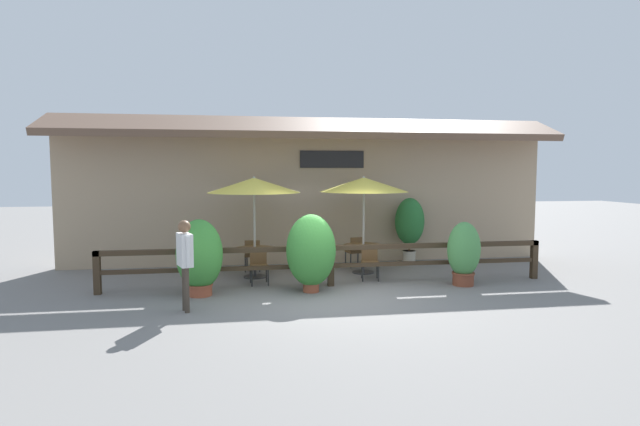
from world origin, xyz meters
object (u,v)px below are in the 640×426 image
at_px(chair_middle_wallside, 355,250).
at_px(potted_plant_tall_tropical, 464,252).
at_px(potted_plant_entrance_palm, 410,223).
at_px(chair_near_streetside, 259,264).
at_px(patio_umbrella_middle, 364,185).
at_px(chair_middle_streetside, 370,260).
at_px(potted_plant_broad_leaf, 311,251).
at_px(pedestrian, 185,253).
at_px(dining_table_middle, 363,250).
at_px(dining_table_near, 255,254).
at_px(chair_near_wallside, 253,254).
at_px(potted_plant_small_flowering, 200,256).
at_px(patio_umbrella_near, 254,185).

xyz_separation_m(chair_middle_wallside, potted_plant_tall_tropical, (1.99, -2.57, 0.30)).
height_order(potted_plant_tall_tropical, potted_plant_entrance_palm, potted_plant_entrance_palm).
relative_size(chair_near_streetside, potted_plant_entrance_palm, 0.45).
xyz_separation_m(patio_umbrella_middle, chair_middle_streetside, (-0.03, -0.80, -1.84)).
height_order(potted_plant_broad_leaf, pedestrian, pedestrian).
distance_m(chair_middle_streetside, potted_plant_broad_leaf, 1.96).
relative_size(chair_near_streetside, dining_table_middle, 0.81).
relative_size(chair_near_streetside, chair_middle_streetside, 1.00).
bearing_deg(dining_table_middle, patio_umbrella_middle, 116.57).
bearing_deg(dining_table_middle, pedestrian, -144.60).
bearing_deg(chair_middle_streetside, chair_middle_wallside, 99.92).
xyz_separation_m(dining_table_near, chair_middle_streetside, (2.79, -0.69, -0.12)).
xyz_separation_m(chair_near_wallside, pedestrian, (-1.36, -3.64, 0.65)).
distance_m(dining_table_near, chair_middle_streetside, 2.88).
xyz_separation_m(potted_plant_broad_leaf, potted_plant_entrance_palm, (3.30, 2.98, 0.25)).
distance_m(dining_table_middle, potted_plant_entrance_palm, 2.10).
bearing_deg(potted_plant_tall_tropical, dining_table_near, 160.93).
height_order(chair_near_wallside, potted_plant_small_flowering, potted_plant_small_flowering).
relative_size(chair_near_streetside, chair_near_wallside, 1.00).
distance_m(chair_middle_wallside, potted_plant_small_flowering, 4.80).
bearing_deg(potted_plant_tall_tropical, potted_plant_broad_leaf, -179.01).
bearing_deg(chair_near_wallside, chair_middle_wallside, -169.06).
distance_m(dining_table_near, potted_plant_entrance_palm, 4.69).
distance_m(chair_middle_wallside, potted_plant_entrance_palm, 1.85).
xyz_separation_m(chair_near_wallside, chair_middle_wallside, (2.83, 0.16, 0.00)).
xyz_separation_m(dining_table_near, potted_plant_small_flowering, (-1.22, -1.68, 0.26)).
relative_size(chair_near_streetside, potted_plant_tall_tropical, 0.57).
distance_m(potted_plant_broad_leaf, potted_plant_tall_tropical, 3.61).
bearing_deg(potted_plant_tall_tropical, patio_umbrella_middle, 137.98).
bearing_deg(chair_near_streetside, potted_plant_small_flowering, -147.99).
bearing_deg(potted_plant_broad_leaf, chair_near_wallside, 116.12).
relative_size(dining_table_near, potted_plant_small_flowering, 0.63).
height_order(patio_umbrella_near, dining_table_near, patio_umbrella_near).
bearing_deg(pedestrian, chair_middle_wallside, 112.98).
height_order(chair_near_wallside, potted_plant_broad_leaf, potted_plant_broad_leaf).
bearing_deg(dining_table_middle, potted_plant_entrance_palm, 34.67).
bearing_deg(chair_middle_streetside, patio_umbrella_middle, 97.78).
relative_size(chair_near_wallside, chair_middle_wallside, 1.00).
xyz_separation_m(dining_table_near, chair_near_wallside, (-0.03, 0.75, -0.12)).
bearing_deg(chair_middle_wallside, dining_table_middle, 81.85).
relative_size(patio_umbrella_middle, potted_plant_entrance_palm, 1.34).
height_order(chair_middle_streetside, chair_middle_wallside, same).
relative_size(dining_table_near, chair_near_wallside, 1.23).
relative_size(patio_umbrella_near, dining_table_middle, 2.43).
height_order(chair_near_wallside, dining_table_middle, chair_near_wallside).
relative_size(chair_middle_wallside, potted_plant_broad_leaf, 0.49).
bearing_deg(patio_umbrella_near, chair_near_wallside, 92.21).
bearing_deg(potted_plant_entrance_palm, dining_table_near, -164.31).
xyz_separation_m(dining_table_middle, potted_plant_small_flowering, (-4.04, -1.79, 0.26)).
bearing_deg(chair_near_wallside, chair_near_streetside, 101.48).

